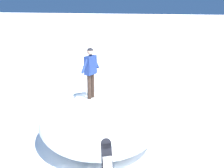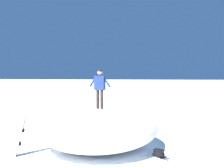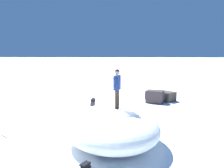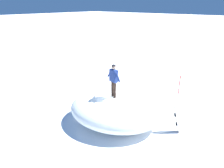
% 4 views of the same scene
% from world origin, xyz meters
% --- Properties ---
extents(ground, '(240.00, 240.00, 0.00)m').
position_xyz_m(ground, '(0.00, 0.00, 0.00)').
color(ground, white).
extents(snow_mound, '(5.68, 6.24, 1.68)m').
position_xyz_m(snow_mound, '(0.10, -0.53, 0.84)').
color(snow_mound, white).
rests_on(snow_mound, ground).
extents(snowboarder_standing, '(0.34, 1.04, 1.77)m').
position_xyz_m(snowboarder_standing, '(0.38, -0.47, 2.75)').
color(snowboarder_standing, black).
rests_on(snowboarder_standing, snow_mound).
extents(snowboard_primary_upright, '(0.45, 0.50, 1.61)m').
position_xyz_m(snowboard_primary_upright, '(-1.10, 2.45, 0.83)').
color(snowboard_primary_upright, black).
rests_on(snowboard_primary_upright, ground).
extents(backpack_near, '(0.52, 0.69, 0.32)m').
position_xyz_m(backpack_near, '(-0.71, -2.98, 0.16)').
color(backpack_near, black).
rests_on(backpack_near, ground).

